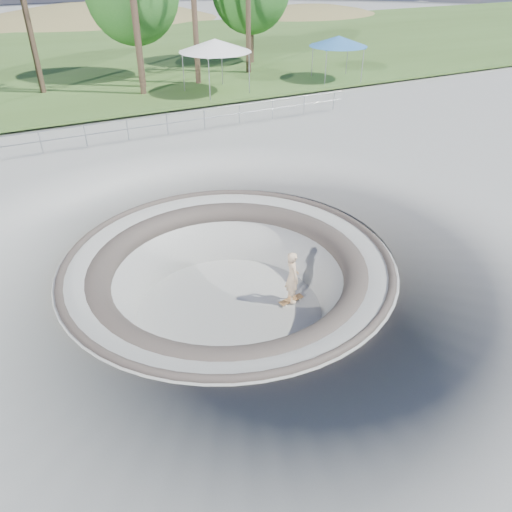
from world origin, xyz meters
name	(u,v)px	position (x,y,z in m)	size (l,w,h in m)	color
ground	(228,260)	(0.00, 0.00, 0.00)	(180.00, 180.00, 0.00)	#9FA09B
skate_bowl	(230,307)	(0.00, 0.00, -1.83)	(14.00, 14.00, 4.10)	#9FA09B
grass_strip	(61,60)	(0.00, 34.00, 0.22)	(180.00, 36.00, 0.12)	#3D5B24
distant_hills	(76,86)	(3.78, 57.17, -7.02)	(103.20, 45.00, 28.60)	olive
safety_railing	(128,130)	(0.00, 12.00, 0.69)	(25.00, 0.06, 1.03)	gray
skateboard	(291,300)	(2.01, -0.58, -1.83)	(0.92, 0.38, 0.09)	brown
skater	(292,277)	(2.01, -0.58, -0.88)	(0.67, 0.44, 1.85)	#DBB78E
canopy_white	(215,45)	(7.34, 18.34, 3.08)	(6.20, 6.20, 3.19)	gray
canopy_blue	(339,41)	(16.26, 18.00, 2.76)	(5.48, 5.48, 2.84)	gray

